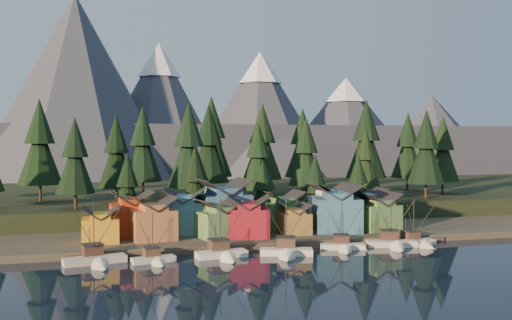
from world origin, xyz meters
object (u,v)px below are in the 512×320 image
object	(u,v)px
boat_0	(96,253)
house_back_0	(132,212)
boat_2	(223,246)
house_front_1	(153,217)
boat_1	(155,253)
boat_3	(286,244)
boat_4	(343,240)
house_front_0	(101,224)
house_back_1	(184,210)
boat_6	(418,236)
boat_5	(393,237)

from	to	relation	value
boat_0	house_back_0	xyz separation A→B (m)	(7.40, 21.77, 4.43)
boat_2	house_front_1	world-z (taller)	boat_2
boat_1	boat_3	bearing A→B (deg)	-12.53
boat_3	house_back_0	xyz separation A→B (m)	(-28.36, 23.47, 4.28)
boat_0	boat_1	size ratio (longest dim) A/B	1.26
boat_4	house_front_0	size ratio (longest dim) A/B	1.43
house_front_1	house_back_1	world-z (taller)	house_back_1
boat_6	house_front_1	bearing A→B (deg)	160.12
boat_1	boat_6	xyz separation A→B (m)	(56.03, 2.68, 0.17)
boat_4	house_back_1	xyz separation A→B (m)	(-29.90, 20.46, 4.84)
house_back_1	house_front_0	bearing A→B (deg)	-147.40
boat_5	house_back_1	world-z (taller)	house_back_1
house_back_0	house_front_1	bearing A→B (deg)	-61.29
boat_2	boat_6	bearing A→B (deg)	-4.55
boat_1	boat_2	bearing A→B (deg)	-8.49
boat_0	boat_5	world-z (taller)	boat_0
boat_0	house_front_0	bearing A→B (deg)	74.27
boat_4	boat_0	bearing A→B (deg)	-164.32
house_front_0	house_back_1	size ratio (longest dim) A/B	0.69
house_front_0	house_back_0	bearing A→B (deg)	48.49
boat_1	house_back_1	distance (m)	25.01
house_front_0	house_back_0	distance (m)	9.95
boat_6	house_front_1	size ratio (longest dim) A/B	1.12
house_front_1	house_back_0	distance (m)	7.76
boat_3	boat_5	world-z (taller)	boat_3
boat_2	house_back_1	bearing A→B (deg)	93.93
boat_2	house_back_0	distance (m)	27.86
house_back_0	boat_4	bearing A→B (deg)	-30.28
house_front_1	boat_1	bearing A→B (deg)	-101.19
boat_2	boat_6	distance (m)	43.06
house_back_0	boat_5	bearing A→B (deg)	-25.27
boat_0	house_front_0	size ratio (longest dim) A/B	1.69
house_back_0	house_back_1	distance (m)	11.69
boat_6	house_front_1	distance (m)	56.75
house_front_0	house_front_1	world-z (taller)	house_front_1
boat_6	house_front_0	bearing A→B (deg)	163.03
boat_4	house_front_1	size ratio (longest dim) A/B	1.08
boat_0	boat_3	world-z (taller)	boat_3
boat_6	house_back_1	xyz separation A→B (m)	(-47.33, 20.26, 4.73)
boat_2	house_back_1	xyz separation A→B (m)	(-4.32, 22.18, 4.41)
boat_2	boat_3	distance (m)	12.40
house_back_1	boat_5	bearing A→B (deg)	-14.98
boat_0	boat_5	xyz separation A→B (m)	(60.38, 0.97, 0.05)
boat_1	boat_3	distance (m)	25.38
boat_4	boat_6	xyz separation A→B (m)	(17.43, 0.20, 0.12)
boat_2	boat_3	xyz separation A→B (m)	(12.35, -1.07, -0.03)
boat_5	house_back_0	bearing A→B (deg)	170.83
boat_6	house_front_1	world-z (taller)	house_front_1
boat_5	boat_1	bearing A→B (deg)	-165.04
boat_2	house_front_1	size ratio (longest dim) A/B	1.27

